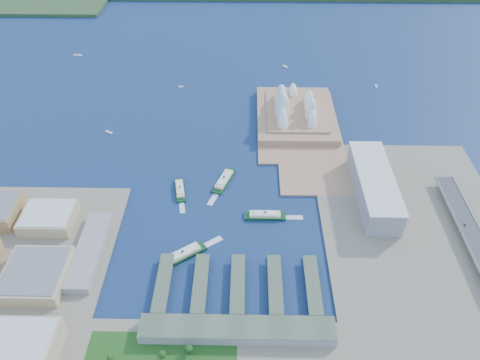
{
  "coord_description": "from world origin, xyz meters",
  "views": [
    {
      "loc": [
        22.36,
        -401.49,
        433.17
      ],
      "look_at": [
        13.56,
        93.04,
        18.0
      ],
      "focal_mm": 35.0,
      "sensor_mm": 36.0,
      "label": 1
    }
  ],
  "objects_px": {
    "opera_house": "(297,102)",
    "ferry_a": "(180,189)",
    "ferry_b": "(224,179)",
    "car_c": "(465,225)",
    "toaster_building": "(374,186)",
    "ferry_d": "(265,214)",
    "ferry_c": "(183,253)"
  },
  "relations": [
    {
      "from": "ferry_a",
      "to": "ferry_b",
      "type": "xyz_separation_m",
      "value": [
        60.91,
        21.0,
        0.73
      ]
    },
    {
      "from": "toaster_building",
      "to": "car_c",
      "type": "distance_m",
      "value": 120.64
    },
    {
      "from": "opera_house",
      "to": "ferry_c",
      "type": "relative_size",
      "value": 3.02
    },
    {
      "from": "opera_house",
      "to": "ferry_c",
      "type": "distance_m",
      "value": 349.45
    },
    {
      "from": "toaster_building",
      "to": "ferry_b",
      "type": "xyz_separation_m",
      "value": [
        -204.54,
        29.85,
        -15.14
      ]
    },
    {
      "from": "ferry_a",
      "to": "ferry_c",
      "type": "height_order",
      "value": "ferry_c"
    },
    {
      "from": "car_c",
      "to": "opera_house",
      "type": "bearing_deg",
      "value": -54.3
    },
    {
      "from": "opera_house",
      "to": "ferry_a",
      "type": "height_order",
      "value": "opera_house"
    },
    {
      "from": "toaster_building",
      "to": "ferry_a",
      "type": "bearing_deg",
      "value": 178.09
    },
    {
      "from": "opera_house",
      "to": "toaster_building",
      "type": "relative_size",
      "value": 1.16
    },
    {
      "from": "ferry_b",
      "to": "ferry_c",
      "type": "relative_size",
      "value": 0.95
    },
    {
      "from": "opera_house",
      "to": "ferry_a",
      "type": "bearing_deg",
      "value": -132.55
    },
    {
      "from": "ferry_a",
      "to": "car_c",
      "type": "xyz_separation_m",
      "value": [
        366.44,
        -74.63,
        10.88
      ]
    },
    {
      "from": "ferry_a",
      "to": "ferry_b",
      "type": "bearing_deg",
      "value": 8.03
    },
    {
      "from": "ferry_a",
      "to": "toaster_building",
      "type": "bearing_deg",
      "value": -12.91
    },
    {
      "from": "ferry_a",
      "to": "ferry_c",
      "type": "xyz_separation_m",
      "value": [
        17.41,
        -119.4,
        1.01
      ]
    },
    {
      "from": "ferry_c",
      "to": "car_c",
      "type": "xyz_separation_m",
      "value": [
        349.03,
        44.77,
        9.87
      ]
    },
    {
      "from": "toaster_building",
      "to": "ferry_c",
      "type": "xyz_separation_m",
      "value": [
        -248.03,
        -110.55,
        -14.86
      ]
    },
    {
      "from": "ferry_b",
      "to": "ferry_d",
      "type": "relative_size",
      "value": 1.05
    },
    {
      "from": "ferry_b",
      "to": "car_c",
      "type": "height_order",
      "value": "car_c"
    },
    {
      "from": "toaster_building",
      "to": "ferry_d",
      "type": "height_order",
      "value": "toaster_building"
    },
    {
      "from": "toaster_building",
      "to": "opera_house",
      "type": "bearing_deg",
      "value": 114.23
    },
    {
      "from": "ferry_a",
      "to": "ferry_c",
      "type": "bearing_deg",
      "value": -92.71
    },
    {
      "from": "ferry_d",
      "to": "car_c",
      "type": "distance_m",
      "value": 250.15
    },
    {
      "from": "ferry_a",
      "to": "car_c",
      "type": "relative_size",
      "value": 10.8
    },
    {
      "from": "ferry_d",
      "to": "car_c",
      "type": "height_order",
      "value": "car_c"
    },
    {
      "from": "ferry_c",
      "to": "ferry_d",
      "type": "relative_size",
      "value": 1.1
    },
    {
      "from": "opera_house",
      "to": "ferry_d",
      "type": "height_order",
      "value": "opera_house"
    },
    {
      "from": "ferry_b",
      "to": "ferry_a",
      "type": "bearing_deg",
      "value": -140.76
    },
    {
      "from": "toaster_building",
      "to": "ferry_d",
      "type": "xyz_separation_m",
      "value": [
        -147.69,
        -40.85,
        -15.38
      ]
    },
    {
      "from": "ferry_d",
      "to": "car_c",
      "type": "relative_size",
      "value": 11.94
    },
    {
      "from": "toaster_building",
      "to": "car_c",
      "type": "xyz_separation_m",
      "value": [
        101.0,
        -65.78,
        -4.99
      ]
    }
  ]
}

